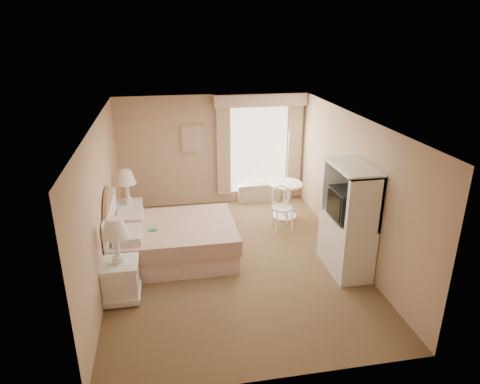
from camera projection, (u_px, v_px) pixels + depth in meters
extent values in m
cube|color=brown|center=(234.00, 261.00, 7.53)|extent=(4.20, 5.50, 0.01)
cube|color=silver|center=(233.00, 120.00, 6.63)|extent=(4.20, 5.50, 0.01)
cube|color=tan|center=(213.00, 151.00, 9.60)|extent=(4.20, 0.01, 2.50)
cube|color=tan|center=(276.00, 289.00, 4.56)|extent=(4.20, 0.01, 2.50)
cube|color=tan|center=(102.00, 204.00, 6.73)|extent=(0.01, 5.50, 2.50)
cube|color=tan|center=(352.00, 187.00, 7.43)|extent=(0.01, 5.50, 2.50)
cube|color=white|center=(259.00, 149.00, 9.75)|extent=(1.30, 0.02, 2.00)
cube|color=#CCAB8E|center=(223.00, 151.00, 9.56)|extent=(0.30, 0.08, 2.05)
cube|color=#CCAB8E|center=(295.00, 148.00, 9.84)|extent=(0.30, 0.08, 2.05)
cube|color=#D4908A|center=(261.00, 100.00, 9.26)|extent=(2.05, 0.20, 0.28)
cube|color=beige|center=(259.00, 193.00, 10.04)|extent=(1.00, 0.22, 0.42)
cube|color=tan|center=(193.00, 139.00, 9.39)|extent=(0.52, 0.03, 0.62)
cube|color=beige|center=(193.00, 139.00, 9.37)|extent=(0.42, 0.02, 0.52)
cube|color=#D4908A|center=(175.00, 248.00, 7.60)|extent=(2.07, 1.58, 0.35)
cube|color=#CCA799|center=(174.00, 232.00, 7.49)|extent=(2.13, 1.63, 0.28)
cube|color=beige|center=(128.00, 235.00, 6.95)|extent=(0.44, 0.61, 0.14)
cube|color=beige|center=(130.00, 216.00, 7.64)|extent=(0.44, 0.61, 0.14)
cube|color=#227E3C|center=(153.00, 230.00, 7.24)|extent=(0.14, 0.10, 0.01)
cube|color=white|center=(112.00, 234.00, 7.30)|extent=(0.06, 1.67, 1.08)
cylinder|color=#A58457|center=(111.00, 229.00, 7.26)|extent=(0.05, 1.48, 1.48)
cube|color=white|center=(121.00, 282.00, 6.38)|extent=(0.50, 0.50, 0.55)
cube|color=white|center=(119.00, 264.00, 6.27)|extent=(0.55, 0.55, 0.07)
cube|color=white|center=(122.00, 293.00, 6.45)|extent=(0.55, 0.55, 0.05)
cylinder|color=white|center=(118.00, 259.00, 6.24)|extent=(0.18, 0.18, 0.11)
cylinder|color=white|center=(117.00, 246.00, 6.16)|extent=(0.08, 0.08, 0.44)
cone|color=white|center=(115.00, 227.00, 6.05)|extent=(0.39, 0.39, 0.28)
cube|color=white|center=(130.00, 218.00, 8.54)|extent=(0.48, 0.48, 0.52)
cube|color=white|center=(129.00, 205.00, 8.44)|extent=(0.52, 0.52, 0.06)
cube|color=white|center=(131.00, 226.00, 8.61)|extent=(0.52, 0.52, 0.05)
cylinder|color=white|center=(128.00, 201.00, 8.41)|extent=(0.17, 0.17, 0.10)
cylinder|color=white|center=(127.00, 191.00, 8.33)|extent=(0.07, 0.07, 0.42)
cone|color=white|center=(126.00, 177.00, 8.23)|extent=(0.38, 0.38, 0.27)
cylinder|color=white|center=(284.00, 216.00, 9.29)|extent=(0.54, 0.54, 0.03)
cylinder|color=white|center=(285.00, 200.00, 9.16)|extent=(0.08, 0.08, 0.73)
cylinder|color=white|center=(285.00, 184.00, 9.03)|extent=(0.73, 0.73, 0.04)
cylinder|color=white|center=(277.00, 222.00, 8.51)|extent=(0.03, 0.03, 0.43)
cylinder|color=white|center=(292.00, 221.00, 8.58)|extent=(0.03, 0.03, 0.43)
cylinder|color=white|center=(272.00, 216.00, 8.81)|extent=(0.03, 0.03, 0.43)
cylinder|color=white|center=(287.00, 214.00, 8.87)|extent=(0.03, 0.03, 0.43)
cylinder|color=white|center=(282.00, 208.00, 8.61)|extent=(0.43, 0.43, 0.04)
torus|color=white|center=(281.00, 195.00, 8.65)|extent=(0.42, 0.12, 0.41)
cylinder|color=white|center=(273.00, 197.00, 8.66)|extent=(0.03, 0.03, 0.38)
cylinder|color=white|center=(288.00, 196.00, 8.72)|extent=(0.03, 0.03, 0.38)
cube|color=white|center=(345.00, 244.00, 7.15)|extent=(0.56, 1.11, 0.91)
cube|color=white|center=(365.00, 206.00, 6.35)|extent=(0.56, 0.08, 0.91)
cube|color=white|center=(338.00, 183.00, 7.29)|extent=(0.56, 0.08, 0.91)
cube|color=white|center=(353.00, 167.00, 6.66)|extent=(0.56, 1.11, 0.06)
cube|color=white|center=(366.00, 193.00, 6.86)|extent=(0.04, 1.11, 0.91)
cube|color=black|center=(348.00, 204.00, 6.88)|extent=(0.48, 0.61, 0.48)
cube|color=black|center=(334.00, 205.00, 6.84)|extent=(0.02, 0.50, 0.40)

